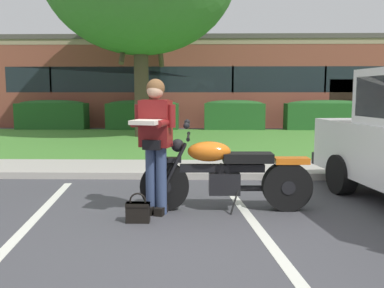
% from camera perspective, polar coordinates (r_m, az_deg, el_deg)
% --- Properties ---
extents(ground_plane, '(140.00, 140.00, 0.00)m').
position_cam_1_polar(ground_plane, '(4.66, 0.00, -12.08)').
color(ground_plane, '#424247').
extents(curb_strip, '(60.00, 0.20, 0.12)m').
position_cam_1_polar(curb_strip, '(7.37, 0.53, -4.39)').
color(curb_strip, '#ADA89E').
rests_on(curb_strip, ground).
extents(concrete_walk, '(60.00, 1.50, 0.08)m').
position_cam_1_polar(concrete_walk, '(8.21, 0.62, -3.34)').
color(concrete_walk, '#ADA89E').
rests_on(concrete_walk, ground).
extents(grass_lawn, '(60.00, 7.73, 0.06)m').
position_cam_1_polar(grass_lawn, '(12.78, 0.89, 0.39)').
color(grass_lawn, '#478433').
rests_on(grass_lawn, ground).
extents(stall_stripe_0, '(0.62, 4.39, 0.01)m').
position_cam_1_polar(stall_stripe_0, '(5.25, -21.67, -10.32)').
color(stall_stripe_0, silver).
rests_on(stall_stripe_0, ground).
extents(stall_stripe_1, '(0.62, 4.39, 0.01)m').
position_cam_1_polar(stall_stripe_1, '(4.89, 8.92, -11.19)').
color(stall_stripe_1, silver).
rests_on(stall_stripe_1, ground).
extents(motorcycle, '(2.24, 0.82, 1.18)m').
position_cam_1_polar(motorcycle, '(5.38, 5.68, -4.18)').
color(motorcycle, black).
rests_on(motorcycle, ground).
extents(rider_person, '(0.54, 0.64, 1.70)m').
position_cam_1_polar(rider_person, '(5.13, -5.15, 1.22)').
color(rider_person, black).
rests_on(rider_person, ground).
extents(handbag, '(0.28, 0.13, 0.36)m').
position_cam_1_polar(handbag, '(4.97, -7.52, -9.14)').
color(handbag, black).
rests_on(handbag, ground).
extents(hedge_left, '(2.82, 0.90, 1.24)m').
position_cam_1_polar(hedge_left, '(17.82, -18.82, 3.93)').
color(hedge_left, '#235623').
rests_on(hedge_left, ground).
extents(hedge_center_left, '(2.90, 0.90, 1.24)m').
position_cam_1_polar(hedge_center_left, '(16.91, -6.86, 4.10)').
color(hedge_center_left, '#235623').
rests_on(hedge_center_left, ground).
extents(hedge_center_right, '(2.41, 0.90, 1.24)m').
position_cam_1_polar(hedge_center_right, '(16.78, 5.85, 4.10)').
color(hedge_center_right, '#235623').
rests_on(hedge_center_right, ground).
extents(hedge_right, '(3.29, 0.90, 1.24)m').
position_cam_1_polar(hedge_right, '(17.47, 18.15, 3.90)').
color(hedge_right, '#235623').
rests_on(hedge_right, ground).
extents(brick_building, '(23.39, 10.65, 4.01)m').
position_cam_1_polar(brick_building, '(23.10, 4.70, 8.30)').
color(brick_building, brown).
rests_on(brick_building, ground).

